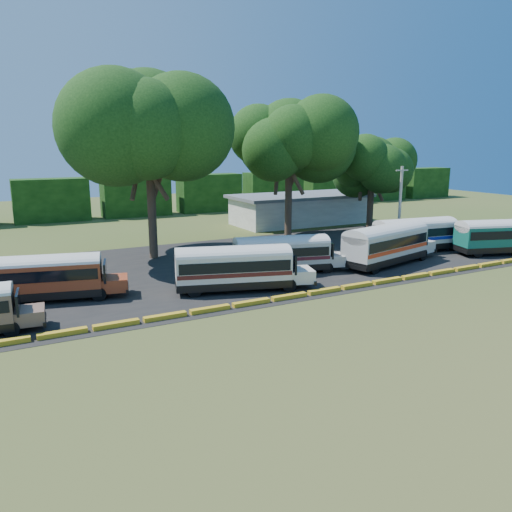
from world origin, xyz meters
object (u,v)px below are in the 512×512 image
bus_white_red (387,242)px  tree_west (148,124)px  bus_teal (503,234)px  bus_red (44,275)px  bus_cream_west (236,266)px

bus_white_red → tree_west: 24.04m
bus_teal → tree_west: 35.63m
bus_teal → tree_west: size_ratio=0.63×
bus_red → bus_cream_west: size_ratio=0.96×
bus_cream_west → bus_white_red: 15.46m
bus_red → bus_cream_west: (12.74, -3.94, 0.05)m
tree_west → bus_red: bearing=-137.3°
bus_cream_west → bus_teal: (28.68, -0.71, 0.07)m
bus_white_red → tree_west: tree_west is taller
bus_red → tree_west: (10.53, 9.72, 10.58)m
bus_teal → tree_west: bearing=172.2°
bus_red → bus_white_red: bearing=7.3°
bus_red → bus_teal: bearing=6.8°
tree_west → bus_teal: bearing=-25.0°
bus_cream_west → bus_teal: bearing=15.2°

